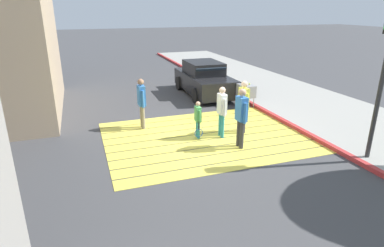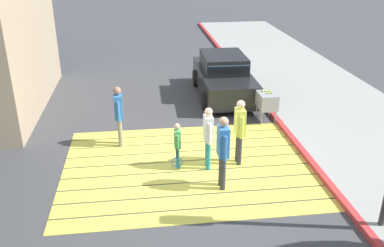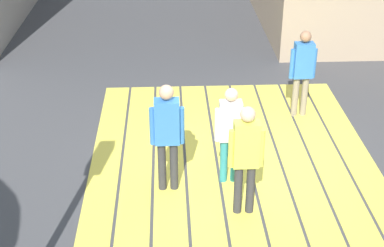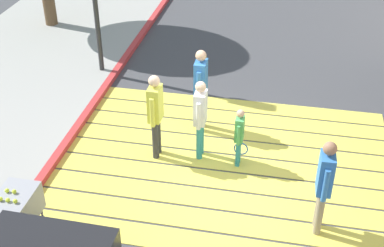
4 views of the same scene
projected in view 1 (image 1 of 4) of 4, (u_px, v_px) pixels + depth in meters
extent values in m
plane|color=#424244|center=(205.00, 137.00, 10.66)|extent=(120.00, 120.00, 0.00)
cube|color=#EAD64C|center=(184.00, 117.00, 12.62)|extent=(6.40, 0.50, 0.01)
cube|color=#EAD64C|center=(189.00, 121.00, 12.13)|extent=(6.40, 0.50, 0.01)
cube|color=#EAD64C|center=(194.00, 126.00, 11.64)|extent=(6.40, 0.50, 0.01)
cube|color=#EAD64C|center=(199.00, 131.00, 11.15)|extent=(6.40, 0.50, 0.01)
cube|color=#EAD64C|center=(205.00, 137.00, 10.66)|extent=(6.40, 0.50, 0.01)
cube|color=#EAD64C|center=(211.00, 143.00, 10.17)|extent=(6.40, 0.50, 0.01)
cube|color=#EAD64C|center=(218.00, 150.00, 9.68)|extent=(6.40, 0.50, 0.01)
cube|color=#EAD64C|center=(226.00, 157.00, 9.19)|extent=(6.40, 0.50, 0.01)
cube|color=#EAD64C|center=(235.00, 166.00, 8.70)|extent=(6.40, 0.50, 0.01)
cube|color=#9E9B93|center=(342.00, 117.00, 12.38)|extent=(4.80, 40.00, 0.12)
cube|color=#BC3333|center=(289.00, 124.00, 11.65)|extent=(0.16, 40.00, 0.13)
cube|color=black|center=(204.00, 82.00, 15.72)|extent=(1.86, 4.33, 0.80)
cube|color=black|center=(203.00, 68.00, 15.62)|extent=(1.56, 2.09, 0.60)
cube|color=#1E2833|center=(210.00, 73.00, 14.82)|extent=(1.48, 0.35, 0.49)
cylinder|color=black|center=(196.00, 96.00, 14.35)|extent=(0.23, 0.66, 0.66)
cylinder|color=black|center=(232.00, 93.00, 14.88)|extent=(0.23, 0.66, 0.66)
cylinder|color=black|center=(179.00, 83.00, 16.74)|extent=(0.23, 0.66, 0.66)
cylinder|color=black|center=(211.00, 81.00, 17.26)|extent=(0.23, 0.66, 0.66)
cylinder|color=#2D2D2D|center=(378.00, 102.00, 8.45)|extent=(0.12, 0.12, 3.40)
cube|color=#99999E|center=(246.00, 91.00, 13.71)|extent=(0.56, 0.80, 0.50)
cylinder|color=#99999E|center=(244.00, 104.00, 13.52)|extent=(0.04, 0.04, 0.45)
cylinder|color=#99999E|center=(254.00, 103.00, 13.66)|extent=(0.04, 0.04, 0.45)
cylinder|color=#99999E|center=(237.00, 100.00, 14.09)|extent=(0.04, 0.04, 0.45)
cylinder|color=#99999E|center=(246.00, 99.00, 14.22)|extent=(0.04, 0.04, 0.45)
sphere|color=#CCE033|center=(247.00, 83.00, 13.79)|extent=(0.07, 0.07, 0.07)
sphere|color=#CCE033|center=(245.00, 83.00, 13.75)|extent=(0.07, 0.07, 0.07)
sphere|color=#CCE033|center=(242.00, 83.00, 13.71)|extent=(0.07, 0.07, 0.07)
sphere|color=#CCE033|center=(249.00, 84.00, 13.61)|extent=(0.07, 0.07, 0.07)
sphere|color=#CCE033|center=(247.00, 84.00, 13.57)|extent=(0.07, 0.07, 0.07)
cylinder|color=#333338|center=(242.00, 135.00, 9.65)|extent=(0.13, 0.13, 0.86)
cylinder|color=#333338|center=(239.00, 133.00, 9.82)|extent=(0.13, 0.13, 0.86)
cube|color=#3372BF|center=(242.00, 109.00, 9.47)|extent=(0.24, 0.38, 0.72)
sphere|color=tan|center=(242.00, 92.00, 9.30)|extent=(0.22, 0.22, 0.22)
cylinder|color=#3372BF|center=(245.00, 113.00, 9.30)|extent=(0.09, 0.09, 0.61)
cylinder|color=#3372BF|center=(238.00, 109.00, 9.69)|extent=(0.09, 0.09, 0.61)
cylinder|color=#333338|center=(244.00, 121.00, 10.86)|extent=(0.13, 0.13, 0.84)
cylinder|color=#333338|center=(241.00, 120.00, 11.03)|extent=(0.13, 0.13, 0.84)
cube|color=#D8D84C|center=(244.00, 98.00, 10.68)|extent=(0.23, 0.37, 0.70)
sphere|color=beige|center=(244.00, 84.00, 10.52)|extent=(0.22, 0.22, 0.22)
cylinder|color=#D8D84C|center=(247.00, 102.00, 10.52)|extent=(0.09, 0.09, 0.59)
cylinder|color=#D8D84C|center=(241.00, 99.00, 10.90)|extent=(0.09, 0.09, 0.59)
cylinder|color=teal|center=(222.00, 126.00, 10.49)|extent=(0.12, 0.12, 0.79)
cylinder|color=teal|center=(220.00, 124.00, 10.65)|extent=(0.12, 0.12, 0.79)
cube|color=white|center=(222.00, 104.00, 10.33)|extent=(0.21, 0.35, 0.66)
sphere|color=beige|center=(222.00, 90.00, 10.17)|extent=(0.20, 0.20, 0.20)
cylinder|color=white|center=(225.00, 108.00, 10.17)|extent=(0.09, 0.09, 0.56)
cylinder|color=white|center=(219.00, 104.00, 10.53)|extent=(0.09, 0.09, 0.56)
cylinder|color=gray|center=(143.00, 118.00, 11.23)|extent=(0.12, 0.12, 0.83)
cylinder|color=gray|center=(142.00, 116.00, 11.39)|extent=(0.12, 0.12, 0.83)
cube|color=#3372BF|center=(141.00, 96.00, 11.06)|extent=(0.24, 0.37, 0.69)
sphere|color=#9E7051|center=(141.00, 82.00, 10.90)|extent=(0.21, 0.21, 0.21)
cylinder|color=#3372BF|center=(143.00, 99.00, 10.89)|extent=(0.09, 0.09, 0.59)
cylinder|color=#3372BF|center=(140.00, 96.00, 11.27)|extent=(0.09, 0.09, 0.59)
cylinder|color=teal|center=(198.00, 130.00, 10.42)|extent=(0.09, 0.09, 0.58)
cylinder|color=teal|center=(197.00, 129.00, 10.53)|extent=(0.09, 0.09, 0.58)
cube|color=#4CA559|center=(198.00, 114.00, 10.30)|extent=(0.16, 0.26, 0.48)
sphere|color=tan|center=(198.00, 104.00, 10.18)|extent=(0.15, 0.15, 0.15)
cylinder|color=#4CA559|center=(200.00, 117.00, 10.17)|extent=(0.06, 0.06, 0.41)
cylinder|color=#4CA559|center=(196.00, 114.00, 10.45)|extent=(0.06, 0.06, 0.41)
cylinder|color=black|center=(199.00, 126.00, 10.24)|extent=(0.03, 0.03, 0.28)
torus|color=blue|center=(199.00, 133.00, 10.33)|extent=(0.28, 0.03, 0.28)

